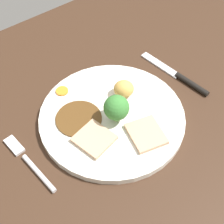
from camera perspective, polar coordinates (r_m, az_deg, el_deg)
dining_table at (r=70.24cm, az=1.81°, el=-2.54°), size 120.00×84.00×3.60cm
dinner_plate at (r=68.57cm, az=0.00°, el=-0.90°), size 29.10×29.10×1.40cm
gravy_pool at (r=67.64cm, az=-5.56°, el=-1.08°), size 9.15×9.15×0.30cm
meat_slice_main at (r=65.09cm, az=5.71°, el=-3.65°), size 7.67×8.34×0.80cm
meat_slice_under at (r=64.21cm, az=-2.98°, el=-4.47°), size 7.53×7.70×0.80cm
roast_potato_left at (r=70.41cm, az=1.98°, el=3.89°), size 5.62×5.54×3.48cm
carrot_coin_front at (r=72.79cm, az=-8.31°, el=3.48°), size 2.60×2.60×0.41cm
broccoli_floret at (r=64.69cm, az=0.74°, el=0.70°), size 4.98×4.98×6.03cm
fork at (r=64.92cm, az=-13.73°, el=-8.02°), size 2.66×15.32×0.90cm
knife at (r=78.06cm, az=11.21°, el=5.77°), size 3.45×18.55×1.20cm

